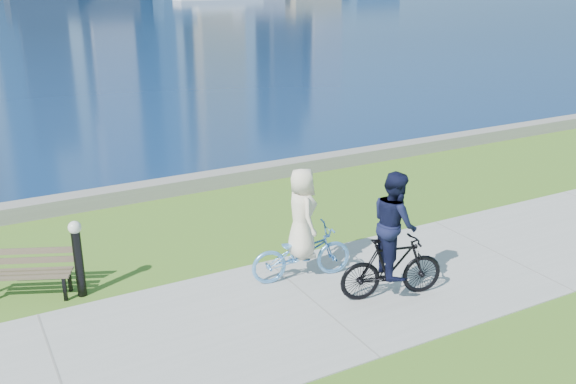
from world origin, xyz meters
name	(u,v)px	position (x,y,z in m)	size (l,w,h in m)	color
ground	(315,304)	(0.00, 0.00, 0.00)	(320.00, 320.00, 0.00)	#3C661A
concrete_path	(315,303)	(0.00, 0.00, 0.01)	(80.00, 3.50, 0.02)	#979792
seawall	(183,185)	(0.00, 6.20, 0.17)	(90.00, 0.50, 0.35)	slate
park_bench	(26,269)	(-4.01, 2.52, 0.47)	(1.55, 1.06, 0.76)	black
bollard_lamp	(78,254)	(-3.24, 2.08, 0.76)	(0.21, 0.21, 1.32)	black
cyclist_woman	(302,239)	(0.24, 0.87, 0.76)	(0.91, 1.87, 1.99)	#5EA3E5
cyclist_man	(393,246)	(1.19, -0.41, 0.92)	(0.92, 1.81, 2.15)	black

